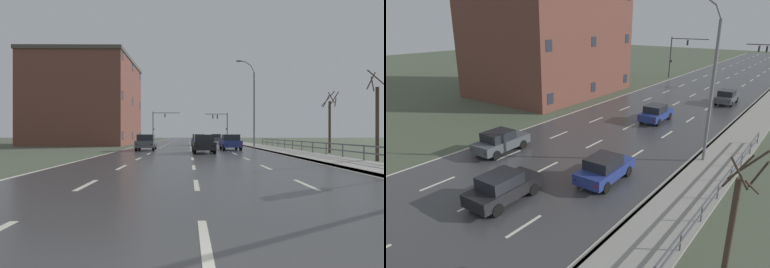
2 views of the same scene
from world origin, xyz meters
The scene contains 15 objects.
ground_plane centered at (0.00, 48.00, -0.06)m, with size 160.00×160.00×0.12m.
road_asphalt_strip centered at (0.00, 59.99, 0.01)m, with size 14.00×120.00×0.03m.
sidewalk_right centered at (8.43, 60.00, 0.06)m, with size 3.00×120.00×0.12m.
guardrail centered at (9.85, 24.78, 0.71)m, with size 0.07×33.74×1.00m.
street_lamp_midground centered at (7.47, 36.07, 5.13)m, with size 2.25×0.24×10.43m.
traffic_signal_right centered at (6.75, 65.89, 4.12)m, with size 4.76×0.36×6.01m.
traffic_signal_left centered at (-6.83, 67.28, 4.21)m, with size 5.79×0.36×6.35m.
car_near_left centered at (-4.43, 29.14, 0.80)m, with size 1.95×4.16×1.57m.
car_far_left centered at (1.09, 42.78, 0.80)m, with size 1.89×4.13×1.57m.
car_far_right centered at (4.45, 53.90, 0.80)m, with size 1.89×4.13×1.57m.
car_mid_centre centered at (3.93, 29.68, 0.80)m, with size 1.91×4.14×1.57m.
car_distant centered at (1.01, 24.62, 0.80)m, with size 1.93×4.15×1.57m.
brick_building centered at (-15.55, 46.98, 6.42)m, with size 13.77×17.91×12.82m.
bare_tree_near centered at (11.03, 16.46, 2.48)m, with size 0.94×1.35×5.46m.
bare_tree_mid centered at (11.81, 24.81, 2.59)m, with size 1.25×1.39×5.35m.
Camera 1 is at (-0.25, -3.03, 1.66)m, focal length 30.67 mm.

